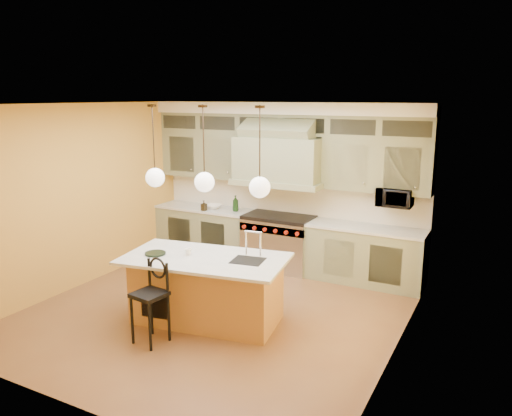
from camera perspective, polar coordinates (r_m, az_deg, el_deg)
The scene contains 18 objects.
floor at distance 7.25m, azimuth -4.76°, elevation -11.82°, with size 5.00×5.00×0.00m, color brown.
ceiling at distance 6.60m, azimuth -5.24°, elevation 11.73°, with size 5.00×5.00×0.00m, color white.
wall_back at distance 8.94m, azimuth 3.65°, elevation 2.67°, with size 5.00×5.00×0.00m, color gold.
wall_front at distance 4.95m, azimuth -20.83°, elevation -6.50°, with size 5.00×5.00×0.00m, color gold.
wall_left at distance 8.37m, azimuth -19.58°, elevation 1.26°, with size 5.00×5.00×0.00m, color gold.
wall_right at distance 5.87m, azimuth 16.12°, elevation -3.20°, with size 5.00×5.00×0.00m, color gold.
back_cabinetry at distance 8.71m, azimuth 2.93°, elevation 2.27°, with size 5.00×0.77×2.90m.
range at distance 8.85m, azimuth 2.62°, elevation -3.85°, with size 1.20×0.74×0.96m.
kitchen_island at distance 6.85m, azimuth -5.60°, elevation -9.06°, with size 2.31×1.48×1.35m.
counter_stool at distance 6.36m, azimuth -11.89°, elevation -9.82°, with size 0.42×0.42×1.06m.
microwave at distance 8.12m, azimuth 15.58°, elevation 1.19°, with size 0.54×0.37×0.30m, color black.
oil_bottle_a at distance 9.11m, azimuth -2.36°, elevation 0.53°, with size 0.11×0.11×0.29m, color #143414.
oil_bottle_b at distance 9.20m, azimuth -5.97°, elevation 0.28°, with size 0.09×0.09×0.19m, color black.
fruit_bowl at distance 9.38m, azimuth -4.92°, elevation 0.17°, with size 0.30×0.30×0.07m, color white.
cup at distance 6.77m, azimuth -7.74°, elevation -4.98°, with size 0.09×0.09×0.09m, color white.
pendant_left at distance 6.92m, azimuth -11.46°, elevation 3.67°, with size 0.26×0.26×1.11m.
pendant_center at distance 6.45m, azimuth -5.92°, elevation 3.21°, with size 0.26×0.26×1.11m.
pendant_right at distance 6.05m, azimuth 0.43°, elevation 2.65°, with size 0.26×0.26×1.11m.
Camera 1 is at (3.57, -5.55, 3.01)m, focal length 35.00 mm.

